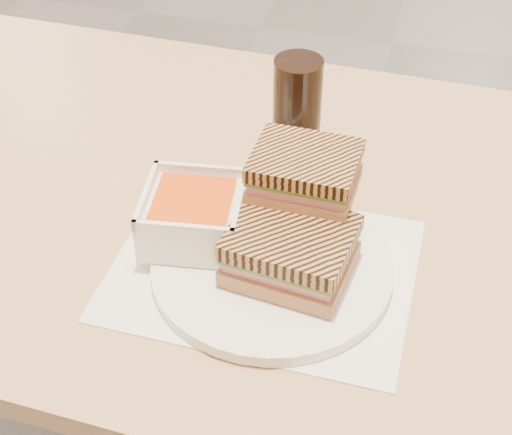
% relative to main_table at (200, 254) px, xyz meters
% --- Properties ---
extents(main_table, '(1.23, 0.75, 0.75)m').
position_rel_main_table_xyz_m(main_table, '(0.00, 0.00, 0.00)').
color(main_table, tan).
rests_on(main_table, ground).
extents(tray_liner, '(0.33, 0.26, 0.00)m').
position_rel_main_table_xyz_m(tray_liner, '(0.12, -0.12, 0.11)').
color(tray_liner, white).
rests_on(tray_liner, main_table).
extents(plate, '(0.26, 0.26, 0.01)m').
position_rel_main_table_xyz_m(plate, '(0.13, -0.12, 0.12)').
color(plate, white).
rests_on(plate, tray_liner).
extents(soup_bowl, '(0.12, 0.12, 0.06)m').
position_rel_main_table_xyz_m(soup_bowl, '(0.03, -0.10, 0.16)').
color(soup_bowl, white).
rests_on(soup_bowl, plate).
extents(panini_lower, '(0.14, 0.12, 0.06)m').
position_rel_main_table_xyz_m(panini_lower, '(0.15, -0.13, 0.16)').
color(panini_lower, '#BA7F4E').
rests_on(panini_lower, plate).
extents(panini_upper, '(0.11, 0.10, 0.05)m').
position_rel_main_table_xyz_m(panini_upper, '(0.15, -0.06, 0.21)').
color(panini_upper, '#BA7F4E').
rests_on(panini_upper, panini_lower).
extents(cola_glass, '(0.06, 0.06, 0.13)m').
position_rel_main_table_xyz_m(cola_glass, '(0.10, 0.11, 0.18)').
color(cola_glass, black).
rests_on(cola_glass, main_table).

